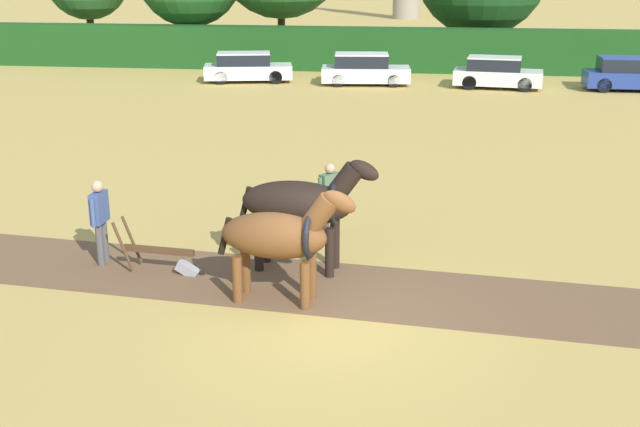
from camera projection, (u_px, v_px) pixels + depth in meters
ground_plane at (336, 321)px, 13.62m from camera, size 240.00×240.00×0.00m
plowed_furrow_strip at (99, 266)px, 16.04m from camera, size 26.11×5.03×0.01m
hedgerow at (406, 50)px, 42.96m from camera, size 75.27×1.53×2.29m
draft_horse_lead_left at (280, 236)px, 14.06m from camera, size 2.58×1.04×2.21m
draft_horse_lead_right at (302, 204)px, 15.47m from camera, size 2.85×1.11×2.37m
plow at (165, 257)px, 15.63m from camera, size 1.71×0.50×1.13m
farmer_at_plow at (100, 215)px, 15.89m from camera, size 0.24×0.69×1.73m
farmer_beside_team at (330, 194)px, 17.59m from camera, size 0.46×0.53×1.63m
parked_car_far_left at (247, 68)px, 39.48m from camera, size 4.55×2.58×1.44m
parked_car_left at (364, 70)px, 38.60m from camera, size 4.38×2.22×1.49m
parked_car_center_left at (497, 73)px, 37.52m from camera, size 4.23×2.21×1.46m
parked_car_center at (627, 74)px, 36.89m from camera, size 3.90×1.79×1.54m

